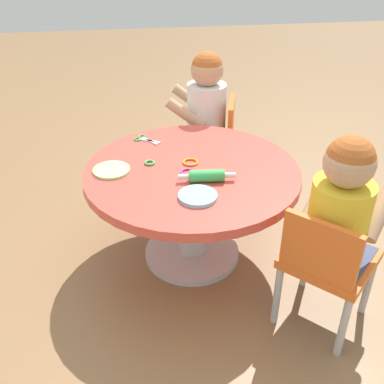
{
  "coord_description": "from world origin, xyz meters",
  "views": [
    {
      "loc": [
        -1.66,
        0.24,
        1.38
      ],
      "look_at": [
        0.0,
        0.0,
        0.35
      ],
      "focal_mm": 42.37,
      "sensor_mm": 36.0,
      "label": 1
    }
  ],
  "objects_px": {
    "craft_table": "(192,190)",
    "seated_child_right": "(206,100)",
    "child_chair_left": "(326,262)",
    "craft_scissors": "(144,139)",
    "rolling_pin": "(207,176)",
    "child_chair_right": "(212,140)",
    "seated_child_left": "(341,205)"
  },
  "relations": [
    {
      "from": "child_chair_right",
      "to": "rolling_pin",
      "type": "distance_m",
      "value": 0.76
    },
    {
      "from": "craft_table",
      "to": "craft_scissors",
      "type": "xyz_separation_m",
      "value": [
        0.31,
        0.18,
        0.11
      ]
    },
    {
      "from": "child_chair_left",
      "to": "seated_child_left",
      "type": "xyz_separation_m",
      "value": [
        0.03,
        -0.03,
        0.23
      ]
    },
    {
      "from": "seated_child_right",
      "to": "rolling_pin",
      "type": "height_order",
      "value": "seated_child_right"
    },
    {
      "from": "seated_child_left",
      "to": "seated_child_right",
      "type": "height_order",
      "value": "same"
    },
    {
      "from": "seated_child_right",
      "to": "craft_scissors",
      "type": "xyz_separation_m",
      "value": [
        -0.3,
        0.35,
        -0.06
      ]
    },
    {
      "from": "child_chair_left",
      "to": "child_chair_right",
      "type": "height_order",
      "value": "same"
    },
    {
      "from": "craft_table",
      "to": "seated_child_right",
      "type": "height_order",
      "value": "seated_child_right"
    },
    {
      "from": "seated_child_right",
      "to": "rolling_pin",
      "type": "xyz_separation_m",
      "value": [
        -0.73,
        0.12,
        -0.04
      ]
    },
    {
      "from": "child_chair_right",
      "to": "craft_scissors",
      "type": "distance_m",
      "value": 0.51
    },
    {
      "from": "craft_table",
      "to": "rolling_pin",
      "type": "relative_size",
      "value": 3.96
    },
    {
      "from": "craft_table",
      "to": "craft_scissors",
      "type": "relative_size",
      "value": 6.77
    },
    {
      "from": "craft_table",
      "to": "craft_scissors",
      "type": "height_order",
      "value": "craft_scissors"
    },
    {
      "from": "craft_scissors",
      "to": "child_chair_right",
      "type": "bearing_deg",
      "value": -52.9
    },
    {
      "from": "craft_table",
      "to": "seated_child_left",
      "type": "height_order",
      "value": "seated_child_left"
    },
    {
      "from": "child_chair_left",
      "to": "seated_child_right",
      "type": "distance_m",
      "value": 1.15
    },
    {
      "from": "child_chair_right",
      "to": "craft_scissors",
      "type": "height_order",
      "value": "child_chair_right"
    },
    {
      "from": "craft_table",
      "to": "seated_child_left",
      "type": "xyz_separation_m",
      "value": [
        -0.45,
        -0.45,
        0.17
      ]
    },
    {
      "from": "child_chair_left",
      "to": "seated_child_left",
      "type": "bearing_deg",
      "value": -45.51
    },
    {
      "from": "child_chair_right",
      "to": "craft_table",
      "type": "bearing_deg",
      "value": 161.49
    },
    {
      "from": "child_chair_left",
      "to": "rolling_pin",
      "type": "height_order",
      "value": "child_chair_left"
    },
    {
      "from": "child_chair_left",
      "to": "craft_scissors",
      "type": "bearing_deg",
      "value": 37.38
    },
    {
      "from": "seated_child_right",
      "to": "rolling_pin",
      "type": "relative_size",
      "value": 2.21
    },
    {
      "from": "craft_table",
      "to": "child_chair_right",
      "type": "bearing_deg",
      "value": -18.51
    },
    {
      "from": "seated_child_left",
      "to": "child_chair_right",
      "type": "relative_size",
      "value": 0.95
    },
    {
      "from": "craft_table",
      "to": "seated_child_right",
      "type": "relative_size",
      "value": 1.79
    },
    {
      "from": "craft_table",
      "to": "rolling_pin",
      "type": "distance_m",
      "value": 0.18
    },
    {
      "from": "seated_child_right",
      "to": "rolling_pin",
      "type": "distance_m",
      "value": 0.74
    },
    {
      "from": "craft_table",
      "to": "child_chair_left",
      "type": "relative_size",
      "value": 1.7
    },
    {
      "from": "child_chair_right",
      "to": "rolling_pin",
      "type": "xyz_separation_m",
      "value": [
        -0.72,
        0.16,
        0.18
      ]
    },
    {
      "from": "child_chair_left",
      "to": "rolling_pin",
      "type": "bearing_deg",
      "value": 46.1
    },
    {
      "from": "child_chair_right",
      "to": "seated_child_right",
      "type": "relative_size",
      "value": 1.05
    }
  ]
}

